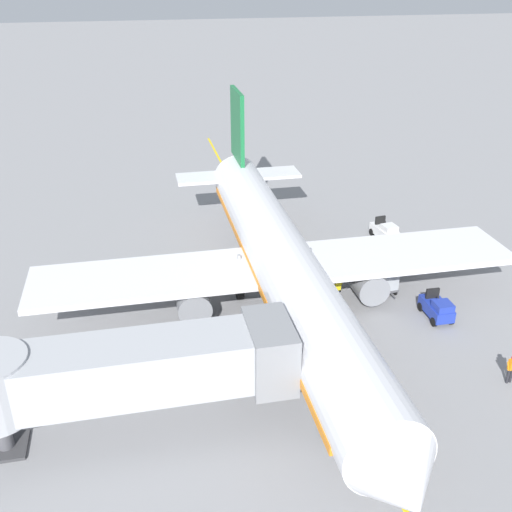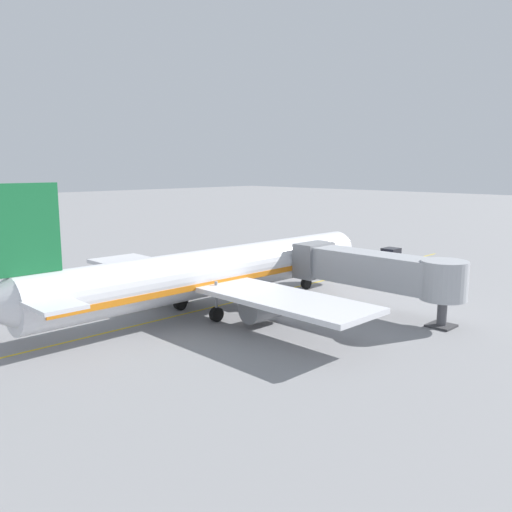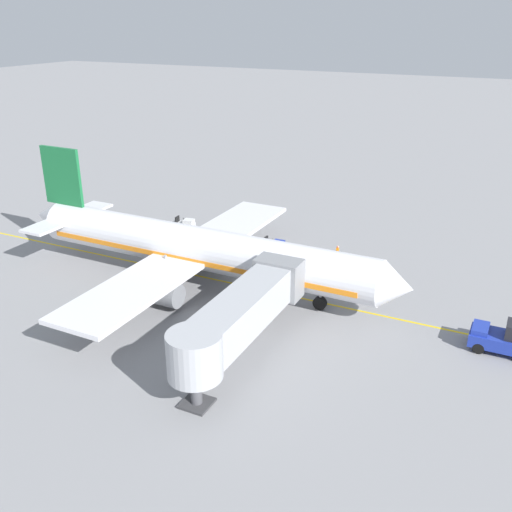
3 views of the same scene
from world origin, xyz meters
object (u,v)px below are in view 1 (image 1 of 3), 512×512
object	(u,v)px
ground_crew_wing_walker	(409,259)
jet_bridge	(130,369)
parked_airliner	(282,263)
baggage_tug_trailing	(437,308)
ground_crew_marshaller	(337,288)
baggage_cart_front	(383,278)
baggage_tug_lead	(385,231)
baggage_cart_second_in_train	(371,258)
baggage_tug_spare	(381,275)
ground_crew_loader	(511,367)

from	to	relation	value
ground_crew_wing_walker	jet_bridge	bearing A→B (deg)	31.82
parked_airliner	baggage_tug_trailing	size ratio (longest dim) A/B	14.84
ground_crew_wing_walker	ground_crew_marshaller	size ratio (longest dim) A/B	1.00
baggage_cart_front	baggage_tug_lead	bearing A→B (deg)	-114.25
jet_bridge	ground_crew_marshaller	bearing A→B (deg)	-144.86
parked_airliner	baggage_cart_second_in_train	world-z (taller)	parked_airliner
jet_bridge	baggage_tug_spare	xyz separation A→B (m)	(-16.47, -10.58, -2.74)
parked_airliner	ground_crew_loader	size ratio (longest dim) A/B	22.02
baggage_tug_lead	baggage_cart_second_in_train	world-z (taller)	baggage_tug_lead
ground_crew_loader	baggage_cart_second_in_train	bearing A→B (deg)	-80.24
ground_crew_marshaller	ground_crew_loader	bearing A→B (deg)	122.06
parked_airliner	ground_crew_loader	world-z (taller)	parked_airliner
baggage_tug_lead	baggage_cart_second_in_train	distance (m)	5.47
parked_airliner	jet_bridge	distance (m)	12.91
parked_airliner	ground_crew_wing_walker	size ratio (longest dim) A/B	22.02
baggage_tug_spare	ground_crew_marshaller	size ratio (longest dim) A/B	1.63
baggage_tug_lead	baggage_tug_spare	size ratio (longest dim) A/B	0.96
jet_bridge	baggage_tug_lead	size ratio (longest dim) A/B	5.58
baggage_tug_spare	baggage_cart_second_in_train	distance (m)	2.14
parked_airliner	baggage_cart_second_in_train	size ratio (longest dim) A/B	12.62
parked_airliner	ground_crew_wing_walker	distance (m)	10.53
ground_crew_wing_walker	ground_crew_loader	size ratio (longest dim) A/B	1.00
jet_bridge	ground_crew_loader	xyz separation A→B (m)	(-18.90, 0.55, -2.50)
baggage_tug_trailing	baggage_cart_front	xyz separation A→B (m)	(1.90, -3.90, 0.24)
baggage_tug_lead	ground_crew_loader	size ratio (longest dim) A/B	1.56
baggage_cart_front	ground_crew_wing_walker	xyz separation A→B (m)	(-2.84, -2.05, 0.00)
baggage_tug_lead	baggage_cart_front	size ratio (longest dim) A/B	0.90
baggage_tug_trailing	ground_crew_marshaller	xyz separation A→B (m)	(5.28, -3.16, 0.24)
baggage_cart_front	ground_crew_loader	distance (m)	10.68
baggage_tug_trailing	ground_crew_marshaller	size ratio (longest dim) A/B	1.48
jet_bridge	baggage_cart_second_in_train	distance (m)	21.07
parked_airliner	ground_crew_marshaller	xyz separation A→B (m)	(-3.69, -0.01, -2.23)
ground_crew_loader	ground_crew_wing_walker	bearing A→B (deg)	-90.92
ground_crew_wing_walker	baggage_cart_front	bearing A→B (deg)	35.84
jet_bridge	baggage_tug_spare	size ratio (longest dim) A/B	5.34
baggage_cart_front	ground_crew_marshaller	size ratio (longest dim) A/B	1.75
baggage_tug_spare	jet_bridge	bearing A→B (deg)	32.73
jet_bridge	baggage_tug_trailing	xyz separation A→B (m)	(-18.16, -5.90, -2.74)
ground_crew_loader	parked_airliner	bearing A→B (deg)	-44.71
baggage_tug_lead	ground_crew_loader	bearing A→B (deg)	87.68
baggage_tug_lead	baggage_cart_front	distance (m)	8.19
ground_crew_loader	ground_crew_marshaller	bearing A→B (deg)	-57.94
baggage_tug_trailing	baggage_tug_lead	bearing A→B (deg)	-97.35
baggage_tug_trailing	baggage_cart_second_in_train	bearing A→B (deg)	-77.27
parked_airliner	jet_bridge	xyz separation A→B (m)	(9.20, 9.06, 0.27)
baggage_cart_second_in_train	ground_crew_wing_walker	distance (m)	2.62
parked_airliner	baggage_tug_lead	world-z (taller)	parked_airliner
baggage_tug_spare	ground_crew_wing_walker	size ratio (longest dim) A/B	1.63
parked_airliner	baggage_cart_front	xyz separation A→B (m)	(-7.06, -0.74, -2.24)
ground_crew_loader	baggage_tug_spare	bearing A→B (deg)	-77.66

